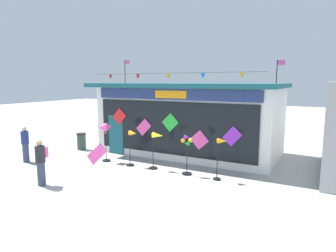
% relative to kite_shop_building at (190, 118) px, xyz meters
% --- Properties ---
extents(ground_plane, '(80.00, 80.00, 0.00)m').
position_rel_kite_shop_building_xyz_m(ground_plane, '(-0.37, -5.90, -1.84)').
color(ground_plane, '#9E9B99').
extents(kite_shop_building, '(9.28, 5.03, 4.95)m').
position_rel_kite_shop_building_xyz_m(kite_shop_building, '(0.00, 0.00, 0.00)').
color(kite_shop_building, silver).
rests_on(kite_shop_building, ground_plane).
extents(wind_spinner_far_left, '(0.38, 0.38, 1.80)m').
position_rel_kite_shop_building_xyz_m(wind_spinner_far_left, '(-2.70, -3.54, -0.42)').
color(wind_spinner_far_left, black).
rests_on(wind_spinner_far_left, ground_plane).
extents(wind_spinner_left, '(0.55, 0.35, 1.59)m').
position_rel_kite_shop_building_xyz_m(wind_spinner_left, '(-1.15, -3.62, -0.78)').
color(wind_spinner_left, black).
rests_on(wind_spinner_left, ground_plane).
extents(wind_spinner_center_left, '(0.67, 0.36, 1.60)m').
position_rel_kite_shop_building_xyz_m(wind_spinner_center_left, '(0.06, -3.52, -0.68)').
color(wind_spinner_center_left, black).
rests_on(wind_spinner_center_left, ground_plane).
extents(wind_spinner_center_right, '(0.43, 0.39, 1.63)m').
position_rel_kite_shop_building_xyz_m(wind_spinner_center_right, '(1.48, -3.57, -0.81)').
color(wind_spinner_center_right, black).
rests_on(wind_spinner_center_right, ground_plane).
extents(wind_spinner_right, '(0.52, 0.30, 1.63)m').
position_rel_kite_shop_building_xyz_m(wind_spinner_right, '(2.89, -3.58, -0.68)').
color(wind_spinner_right, black).
rests_on(wind_spinner_right, ground_plane).
extents(person_near_camera, '(0.34, 0.34, 1.68)m').
position_rel_kite_shop_building_xyz_m(person_near_camera, '(-5.89, -5.43, -0.98)').
color(person_near_camera, '#333D56').
rests_on(person_near_camera, ground_plane).
extents(person_mid_plaza, '(0.36, 0.47, 1.68)m').
position_rel_kite_shop_building_xyz_m(person_mid_plaza, '(-2.59, -7.18, -0.95)').
color(person_mid_plaza, '#333D56').
rests_on(person_mid_plaza, ground_plane).
extents(trash_bin, '(0.52, 0.52, 0.92)m').
position_rel_kite_shop_building_xyz_m(trash_bin, '(-5.47, -2.32, -1.37)').
color(trash_bin, '#2D4238').
rests_on(trash_bin, ground_plane).
extents(display_kite_on_ground, '(1.00, 0.26, 1.00)m').
position_rel_kite_shop_building_xyz_m(display_kite_on_ground, '(-2.67, -4.20, -1.34)').
color(display_kite_on_ground, '#EA4CA3').
rests_on(display_kite_on_ground, ground_plane).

